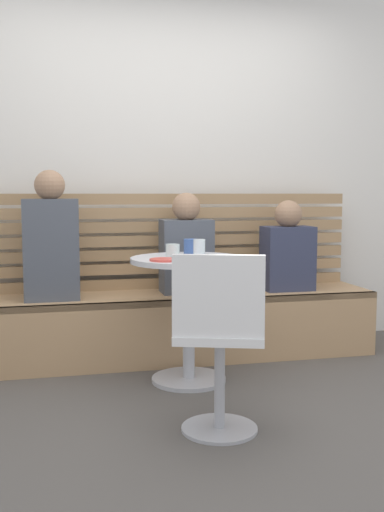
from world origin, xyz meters
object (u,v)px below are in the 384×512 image
Objects in this scene: cup_glass_short at (173,251)px; booth_bench at (176,325)px; cafe_table at (189,295)px; person_child_middle at (186,249)px; cup_water_clear at (199,249)px; cup_mug_blue at (191,247)px; phone_on_table at (219,257)px; cup_espresso_small at (189,248)px; person_adult at (51,241)px; person_child_left at (288,251)px; white_chair at (219,337)px; plate_small at (165,260)px.

booth_bench is at bearing 76.39° from cup_glass_short.
person_child_middle is at bearing 78.72° from cafe_table.
cup_mug_blue is at bearing 90.12° from cup_water_clear.
phone_on_table is at bearing -16.89° from cup_glass_short.
cup_glass_short is at bearing -132.89° from cup_mug_blue.
cup_espresso_small is (-0.05, -0.28, 0.03)m from person_child_middle.
person_adult is at bearing 148.00° from cafe_table.
person_child_left is at bearing 0.41° from person_adult.
person_adult reaches higher than phone_on_table.
phone_on_table is at bearing -64.03° from cup_mug_blue.
plate_small is at bearing 100.35° from white_chair.
cafe_table is 0.32m from plate_small.
person_child_middle is at bearing 175.80° from person_child_left.
cup_glass_short is 0.57× the size of phone_on_table.
cup_water_clear is 0.79× the size of phone_on_table.
plate_small reaches higher than cafe_table.
cup_espresso_small is (0.16, 0.27, -0.01)m from cup_glass_short.
booth_bench is 15.88× the size of plate_small.
cup_espresso_small is 0.33× the size of plate_small.
cup_espresso_small reaches higher than phone_on_table.
person_child_middle reaches higher than white_chair.
cup_mug_blue is (-0.06, -0.39, 0.05)m from person_child_middle.
person_adult is at bearing 82.08° from phone_on_table.
cafe_table is 4.35× the size of plate_small.
person_adult is 0.84m from cup_glass_short.
person_adult is at bearing 165.54° from cup_espresso_small.
person_child_middle is 4.83× the size of phone_on_table.
cup_glass_short is (-0.91, -0.50, 0.07)m from person_child_left.
cup_mug_blue is 0.68× the size of phone_on_table.
booth_bench is 0.93m from person_child_left.
cup_mug_blue is (0.09, 0.97, 0.32)m from white_chair.
person_child_left reaches higher than cup_mug_blue.
cup_mug_blue is at bearing -87.23° from booth_bench.
cup_water_clear is (0.83, -0.55, -0.01)m from person_adult.
plate_small is (-0.07, -0.14, -0.03)m from cup_glass_short.
booth_bench is 0.80m from phone_on_table.
person_child_left reaches higher than cup_espresso_small.
white_chair is at bearing -93.16° from cafe_table.
phone_on_table is at bearing -30.88° from person_adult.
plate_small is at bearing -159.56° from cup_water_clear.
white_chair is 15.18× the size of cup_espresso_small.
person_child_left is (1.60, 0.01, -0.09)m from person_adult.
cup_glass_short is (-0.14, 0.06, -0.02)m from cup_water_clear.
person_adult reaches higher than white_chair.
person_child_left is 1.04m from cup_glass_short.
cup_espresso_small reaches higher than cafe_table.
person_child_middle is (0.08, 0.03, 0.52)m from booth_bench.
person_adult reaches higher than cup_water_clear.
person_child_left is at bearing 32.85° from plate_small.
cup_glass_short is (-0.20, -0.55, 0.04)m from person_child_middle.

